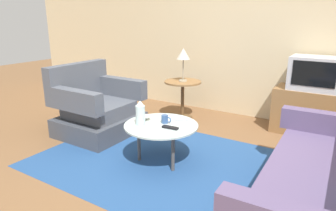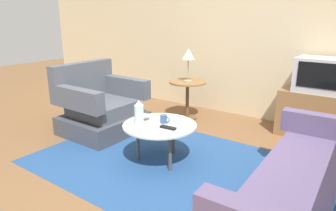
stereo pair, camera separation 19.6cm
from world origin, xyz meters
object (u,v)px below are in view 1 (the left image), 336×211
(couch, at_px, (329,189))
(vase, at_px, (140,113))
(side_table, at_px, (183,91))
(tv_stand, at_px, (311,112))
(bowl, at_px, (145,118))
(television, at_px, (316,73))
(mug, at_px, (165,119))
(table_lamp, at_px, (183,55))
(tv_remote_dark, at_px, (170,128))
(tv_remote_silver, at_px, (181,120))
(coffee_table, at_px, (161,128))
(armchair, at_px, (96,110))

(couch, xyz_separation_m, vase, (-1.79, 0.11, 0.24))
(side_table, xyz_separation_m, tv_stand, (1.73, 0.35, -0.12))
(couch, height_order, bowl, couch)
(television, distance_m, mug, 2.07)
(tv_stand, height_order, mug, tv_stand)
(side_table, bearing_deg, couch, -36.96)
(table_lamp, distance_m, tv_remote_dark, 1.64)
(tv_remote_silver, bearing_deg, television, 35.95)
(coffee_table, xyz_separation_m, side_table, (-0.52, 1.37, 0.04))
(side_table, bearing_deg, television, 11.21)
(couch, height_order, table_lamp, table_lamp)
(couch, relative_size, coffee_table, 2.46)
(armchair, xyz_separation_m, couch, (2.81, -0.48, -0.01))
(side_table, relative_size, tv_remote_silver, 3.64)
(mug, distance_m, tv_remote_silver, 0.19)
(tv_stand, bearing_deg, side_table, -168.44)
(armchair, bearing_deg, tv_stand, 121.71)
(couch, xyz_separation_m, coffee_table, (-1.61, 0.23, 0.08))
(armchair, relative_size, tv_stand, 1.05)
(couch, relative_size, bowl, 14.92)
(armchair, bearing_deg, television, 121.52)
(vase, bearing_deg, couch, -3.67)
(tv_remote_dark, height_order, tv_remote_silver, same)
(side_table, height_order, bowl, side_table)
(vase, distance_m, tv_remote_dark, 0.35)
(couch, distance_m, tv_remote_silver, 1.56)
(side_table, distance_m, tv_stand, 1.77)
(vase, distance_m, mug, 0.27)
(couch, height_order, side_table, couch)
(armchair, bearing_deg, tv_remote_dark, 77.60)
(tv_stand, xyz_separation_m, tv_remote_dark, (-1.07, -1.77, 0.13))
(table_lamp, relative_size, tv_remote_silver, 3.06)
(tv_remote_dark, relative_size, tv_remote_silver, 1.09)
(armchair, xyz_separation_m, table_lamp, (0.69, 1.11, 0.65))
(television, height_order, mug, television)
(table_lamp, bearing_deg, tv_remote_silver, -61.26)
(tv_remote_silver, bearing_deg, tv_remote_dark, -101.77)
(mug, xyz_separation_m, tv_remote_dark, (0.13, -0.11, -0.03))
(side_table, height_order, vase, vase)
(tv_stand, xyz_separation_m, tv_remote_silver, (-1.09, -1.51, 0.13))
(couch, xyz_separation_m, tv_remote_silver, (-1.49, 0.45, 0.12))
(mug, xyz_separation_m, bowl, (-0.23, -0.04, -0.02))
(tv_stand, xyz_separation_m, mug, (-1.20, -1.66, 0.16))
(armchair, xyz_separation_m, tv_remote_dark, (1.34, -0.30, 0.11))
(bowl, distance_m, tv_remote_dark, 0.37)
(tv_stand, xyz_separation_m, vase, (-1.39, -1.84, 0.24))
(tv_remote_silver, bearing_deg, table_lamp, 100.83)
(side_table, distance_m, tv_remote_dark, 1.57)
(coffee_table, distance_m, tv_stand, 2.11)
(coffee_table, bearing_deg, television, 54.84)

